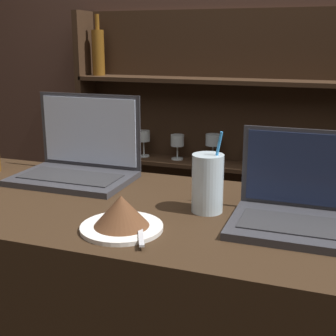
% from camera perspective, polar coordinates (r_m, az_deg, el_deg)
% --- Properties ---
extents(back_wall, '(7.00, 0.06, 2.70)m').
position_cam_1_polar(back_wall, '(2.31, 11.52, 11.74)').
color(back_wall, '#4C3328').
rests_on(back_wall, ground_plane).
extents(back_shelf, '(1.57, 0.18, 1.62)m').
position_cam_1_polar(back_shelf, '(2.34, 7.85, -0.51)').
color(back_shelf, '#332114').
rests_on(back_shelf, ground_plane).
extents(laptop_near, '(0.35, 0.24, 0.25)m').
position_cam_1_polar(laptop_near, '(1.47, -10.80, 0.93)').
color(laptop_near, '#333338').
rests_on(laptop_near, bar_counter).
extents(laptop_far, '(0.32, 0.23, 0.21)m').
position_cam_1_polar(laptop_far, '(1.12, 16.38, -4.57)').
color(laptop_far, '#333338').
rests_on(laptop_far, bar_counter).
extents(cake_plate, '(0.19, 0.19, 0.08)m').
position_cam_1_polar(cake_plate, '(1.06, -5.70, -5.69)').
color(cake_plate, silver).
rests_on(cake_plate, bar_counter).
extents(water_glass, '(0.08, 0.08, 0.21)m').
position_cam_1_polar(water_glass, '(1.16, 4.85, -1.86)').
color(water_glass, silver).
rests_on(water_glass, bar_counter).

